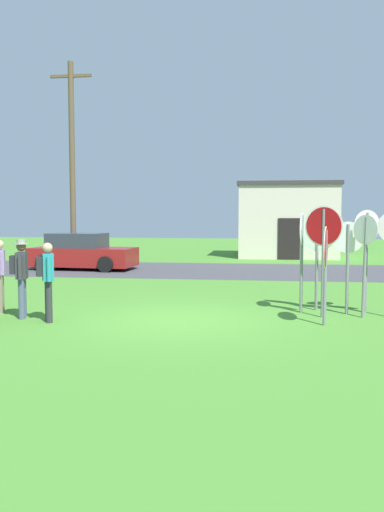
{
  "coord_description": "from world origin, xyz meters",
  "views": [
    {
      "loc": [
        1.87,
        -11.37,
        2.28
      ],
      "look_at": [
        0.18,
        1.25,
        1.3
      ],
      "focal_mm": 37.77,
      "sensor_mm": 36.0,
      "label": 1
    }
  ],
  "objects_px": {
    "stop_sign_nearest": "(348,252)",
    "person_near_signs": "(21,273)",
    "stop_sign_far_back": "(366,244)",
    "person_in_teal": "(47,276)",
    "stop_sign_center_cluster": "(302,245)",
    "stop_sign_leaning_left": "(317,245)",
    "utility_pole": "(72,161)",
    "stop_sign_leaning_right": "(323,240)",
    "stop_sign_rear_right": "(326,258)",
    "stop_sign_rear_left": "(365,249)",
    "parked_car_on_street": "(82,253)"
  },
  "relations": [
    {
      "from": "stop_sign_nearest",
      "to": "stop_sign_leaning_right",
      "type": "bearing_deg",
      "value": -142.88
    },
    {
      "from": "stop_sign_nearest",
      "to": "stop_sign_leaning_left",
      "type": "height_order",
      "value": "stop_sign_leaning_left"
    },
    {
      "from": "stop_sign_far_back",
      "to": "stop_sign_leaning_right",
      "type": "bearing_deg",
      "value": -145.36
    },
    {
      "from": "stop_sign_nearest",
      "to": "person_near_signs",
      "type": "xyz_separation_m",
      "value": [
        -7.17,
        -1.45,
        -0.43
      ]
    },
    {
      "from": "stop_sign_rear_left",
      "to": "person_near_signs",
      "type": "xyz_separation_m",
      "value": [
        -7.49,
        -1.1,
        -0.52
      ]
    },
    {
      "from": "parked_car_on_street",
      "to": "stop_sign_leaning_right",
      "type": "height_order",
      "value": "stop_sign_leaning_right"
    },
    {
      "from": "utility_pole",
      "to": "stop_sign_rear_right",
      "type": "height_order",
      "value": "utility_pole"
    },
    {
      "from": "stop_sign_far_back",
      "to": "stop_sign_rear_right",
      "type": "relative_size",
      "value": 1.17
    },
    {
      "from": "stop_sign_center_cluster",
      "to": "stop_sign_rear_left",
      "type": "height_order",
      "value": "stop_sign_center_cluster"
    },
    {
      "from": "utility_pole",
      "to": "stop_sign_far_back",
      "type": "height_order",
      "value": "utility_pole"
    },
    {
      "from": "stop_sign_center_cluster",
      "to": "stop_sign_rear_left",
      "type": "relative_size",
      "value": 1.02
    },
    {
      "from": "stop_sign_nearest",
      "to": "stop_sign_rear_right",
      "type": "height_order",
      "value": "stop_sign_nearest"
    },
    {
      "from": "stop_sign_rear_left",
      "to": "person_near_signs",
      "type": "bearing_deg",
      "value": -171.62
    },
    {
      "from": "person_near_signs",
      "to": "person_in_teal",
      "type": "bearing_deg",
      "value": -22.23
    },
    {
      "from": "stop_sign_rear_right",
      "to": "person_near_signs",
      "type": "height_order",
      "value": "stop_sign_rear_right"
    },
    {
      "from": "parked_car_on_street",
      "to": "stop_sign_rear_left",
      "type": "height_order",
      "value": "stop_sign_rear_left"
    },
    {
      "from": "stop_sign_far_back",
      "to": "person_in_teal",
      "type": "relative_size",
      "value": 1.41
    },
    {
      "from": "stop_sign_leaning_left",
      "to": "utility_pole",
      "type": "bearing_deg",
      "value": 135.23
    },
    {
      "from": "stop_sign_nearest",
      "to": "stop_sign_center_cluster",
      "type": "height_order",
      "value": "stop_sign_center_cluster"
    },
    {
      "from": "stop_sign_center_cluster",
      "to": "stop_sign_rear_left",
      "type": "xyz_separation_m",
      "value": [
        1.35,
        -0.42,
        -0.06
      ]
    },
    {
      "from": "utility_pole",
      "to": "person_near_signs",
      "type": "relative_size",
      "value": 5.03
    },
    {
      "from": "stop_sign_leaning_right",
      "to": "stop_sign_rear_left",
      "type": "bearing_deg",
      "value": 6.42
    },
    {
      "from": "stop_sign_nearest",
      "to": "person_in_teal",
      "type": "distance_m",
      "value": 6.69
    },
    {
      "from": "stop_sign_center_cluster",
      "to": "stop_sign_leaning_right",
      "type": "bearing_deg",
      "value": -50.37
    },
    {
      "from": "stop_sign_leaning_left",
      "to": "stop_sign_rear_left",
      "type": "relative_size",
      "value": 1.0
    },
    {
      "from": "stop_sign_leaning_right",
      "to": "stop_sign_center_cluster",
      "type": "relative_size",
      "value": 1.07
    },
    {
      "from": "person_in_teal",
      "to": "person_near_signs",
      "type": "xyz_separation_m",
      "value": [
        -0.72,
        0.3,
        0.03
      ]
    },
    {
      "from": "stop_sign_leaning_right",
      "to": "person_near_signs",
      "type": "distance_m",
      "value": 6.69
    },
    {
      "from": "stop_sign_far_back",
      "to": "person_in_teal",
      "type": "xyz_separation_m",
      "value": [
        -6.9,
        -2.02,
        -0.63
      ]
    },
    {
      "from": "stop_sign_leaning_right",
      "to": "stop_sign_center_cluster",
      "type": "height_order",
      "value": "stop_sign_leaning_right"
    },
    {
      "from": "parked_car_on_street",
      "to": "stop_sign_rear_right",
      "type": "height_order",
      "value": "stop_sign_rear_right"
    },
    {
      "from": "stop_sign_far_back",
      "to": "stop_sign_center_cluster",
      "type": "distance_m",
      "value": 1.5
    },
    {
      "from": "parked_car_on_street",
      "to": "person_in_teal",
      "type": "bearing_deg",
      "value": -74.49
    },
    {
      "from": "parked_car_on_street",
      "to": "stop_sign_rear_right",
      "type": "bearing_deg",
      "value": -49.52
    },
    {
      "from": "stop_sign_leaning_right",
      "to": "stop_sign_center_cluster",
      "type": "bearing_deg",
      "value": 129.63
    },
    {
      "from": "stop_sign_far_back",
      "to": "stop_sign_rear_left",
      "type": "bearing_deg",
      "value": -102.48
    },
    {
      "from": "stop_sign_nearest",
      "to": "stop_sign_rear_right",
      "type": "relative_size",
      "value": 1.04
    },
    {
      "from": "stop_sign_far_back",
      "to": "stop_sign_rear_left",
      "type": "relative_size",
      "value": 1.05
    },
    {
      "from": "stop_sign_far_back",
      "to": "person_in_teal",
      "type": "distance_m",
      "value": 7.22
    },
    {
      "from": "stop_sign_leaning_left",
      "to": "stop_sign_leaning_right",
      "type": "bearing_deg",
      "value": -87.11
    },
    {
      "from": "utility_pole",
      "to": "person_near_signs",
      "type": "xyz_separation_m",
      "value": [
        2.91,
        -11.28,
        -3.54
      ]
    },
    {
      "from": "stop_sign_leaning_right",
      "to": "person_in_teal",
      "type": "height_order",
      "value": "stop_sign_leaning_right"
    },
    {
      "from": "stop_sign_leaning_left",
      "to": "stop_sign_center_cluster",
      "type": "height_order",
      "value": "stop_sign_center_cluster"
    },
    {
      "from": "stop_sign_rear_right",
      "to": "parked_car_on_street",
      "type": "bearing_deg",
      "value": 130.48
    },
    {
      "from": "stop_sign_nearest",
      "to": "person_near_signs",
      "type": "bearing_deg",
      "value": -168.57
    },
    {
      "from": "stop_sign_leaning_left",
      "to": "person_in_teal",
      "type": "height_order",
      "value": "stop_sign_leaning_left"
    },
    {
      "from": "stop_sign_leaning_right",
      "to": "utility_pole",
      "type": "bearing_deg",
      "value": 132.71
    },
    {
      "from": "stop_sign_nearest",
      "to": "person_near_signs",
      "type": "distance_m",
      "value": 7.33
    },
    {
      "from": "utility_pole",
      "to": "stop_sign_leaning_left",
      "type": "distance_m",
      "value": 13.63
    },
    {
      "from": "stop_sign_center_cluster",
      "to": "stop_sign_leaning_left",
      "type": "bearing_deg",
      "value": 45.29
    }
  ]
}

